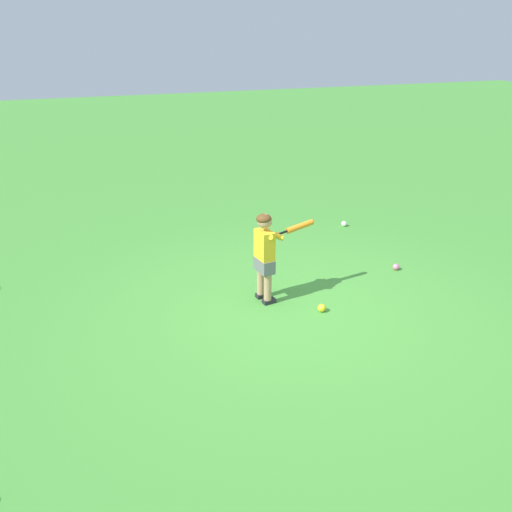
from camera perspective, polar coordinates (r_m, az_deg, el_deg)
name	(u,v)px	position (r m, az deg, el deg)	size (l,w,h in m)	color
ground_plane	(297,312)	(6.42, 4.16, -5.72)	(40.00, 40.00, 0.00)	#479338
child_batter	(267,249)	(6.40, 1.11, 0.70)	(0.77, 0.32, 1.08)	#232328
play_ball_center_lawn	(344,224)	(9.09, 8.95, 3.26)	(0.09, 0.09, 0.09)	white
play_ball_behind_batter	(396,267)	(7.65, 14.05, -1.08)	(0.09, 0.09, 0.09)	pink
play_ball_midfield	(322,308)	(6.44, 6.71, -5.27)	(0.09, 0.09, 0.09)	yellow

